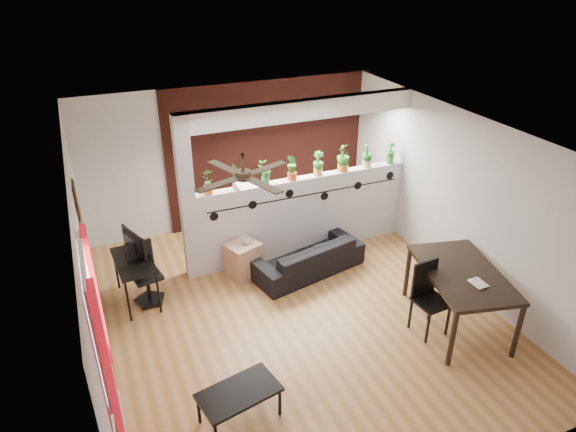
{
  "coord_description": "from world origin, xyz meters",
  "views": [
    {
      "loc": [
        -2.39,
        -5.34,
        4.57
      ],
      "look_at": [
        0.12,
        0.6,
        1.22
      ],
      "focal_mm": 32.0,
      "sensor_mm": 36.0,
      "label": 1
    }
  ],
  "objects": [
    {
      "name": "potted_plant_0",
      "position": [
        -0.78,
        1.5,
        1.56
      ],
      "size": [
        0.22,
        0.19,
        0.4
      ],
      "color": "orange",
      "rests_on": "partition_wall"
    },
    {
      "name": "potted_plant_1",
      "position": [
        -0.33,
        1.5,
        1.57
      ],
      "size": [
        0.23,
        0.26,
        0.41
      ],
      "color": "silver",
      "rests_on": "partition_wall"
    },
    {
      "name": "brick_panel",
      "position": [
        0.8,
        2.97,
        1.3
      ],
      "size": [
        3.9,
        0.05,
        2.6
      ],
      "primitive_type": "cube",
      "color": "#AB3F31",
      "rests_on": "ground"
    },
    {
      "name": "ceiling_header",
      "position": [
        0.8,
        1.5,
        2.45
      ],
      "size": [
        3.6,
        0.18,
        0.3
      ],
      "primitive_type": "cube",
      "color": "white",
      "rests_on": "room_shell"
    },
    {
      "name": "ceiling_fan",
      "position": [
        -0.8,
        -0.3,
        2.31
      ],
      "size": [
        1.19,
        1.19,
        0.43
      ],
      "color": "black",
      "rests_on": "room_shell"
    },
    {
      "name": "potted_plant_2",
      "position": [
        0.12,
        1.5,
        1.54
      ],
      "size": [
        0.21,
        0.19,
        0.36
      ],
      "color": "#318842",
      "rests_on": "partition_wall"
    },
    {
      "name": "monitor",
      "position": [
        -2.02,
        1.31,
        0.79
      ],
      "size": [
        0.34,
        0.17,
        0.19
      ],
      "primitive_type": "imported",
      "rotation": [
        0.0,
        0.0,
        1.92
      ],
      "color": "black",
      "rests_on": "computer_desk"
    },
    {
      "name": "vine_decal",
      "position": [
        0.8,
        1.4,
        1.08
      ],
      "size": [
        3.31,
        0.01,
        0.3
      ],
      "color": "black",
      "rests_on": "partition_wall"
    },
    {
      "name": "window_assembly",
      "position": [
        -2.56,
        -1.2,
        1.51
      ],
      "size": [
        0.09,
        1.3,
        1.55
      ],
      "color": "white",
      "rests_on": "room_shell"
    },
    {
      "name": "sofa",
      "position": [
        0.59,
        0.88,
        0.25
      ],
      "size": [
        1.82,
        1.02,
        0.5
      ],
      "primitive_type": "imported",
      "rotation": [
        0.0,
        0.0,
        3.35
      ],
      "color": "black",
      "rests_on": "ground"
    },
    {
      "name": "partition_wall",
      "position": [
        0.8,
        1.5,
        0.68
      ],
      "size": [
        3.6,
        0.18,
        1.35
      ],
      "primitive_type": "cube",
      "color": "#BCBCC1",
      "rests_on": "ground"
    },
    {
      "name": "potted_plant_5",
      "position": [
        1.48,
        1.5,
        1.6
      ],
      "size": [
        0.32,
        0.3,
        0.47
      ],
      "color": "orange",
      "rests_on": "partition_wall"
    },
    {
      "name": "potted_plant_6",
      "position": [
        1.93,
        1.5,
        1.57
      ],
      "size": [
        0.27,
        0.26,
        0.42
      ],
      "color": "white",
      "rests_on": "partition_wall"
    },
    {
      "name": "coffee_table",
      "position": [
        -1.33,
        -1.47,
        0.36
      ],
      "size": [
        0.94,
        0.64,
        0.4
      ],
      "color": "black",
      "rests_on": "ground"
    },
    {
      "name": "pier_column",
      "position": [
        -1.11,
        1.5,
        1.3
      ],
      "size": [
        0.22,
        0.2,
        2.6
      ],
      "primitive_type": "cube",
      "color": "#BCBCC1",
      "rests_on": "ground"
    },
    {
      "name": "corkboard",
      "position": [
        -2.58,
        0.95,
        1.35
      ],
      "size": [
        0.03,
        0.6,
        0.45
      ],
      "primitive_type": "cube",
      "color": "#A0754D",
      "rests_on": "room_shell"
    },
    {
      "name": "framed_art",
      "position": [
        -2.58,
        0.9,
        1.85
      ],
      "size": [
        0.03,
        0.34,
        0.44
      ],
      "color": "#8C7259",
      "rests_on": "room_shell"
    },
    {
      "name": "folding_chair",
      "position": [
        1.44,
        -0.98,
        0.6
      ],
      "size": [
        0.44,
        0.44,
        1.01
      ],
      "color": "black",
      "rests_on": "ground"
    },
    {
      "name": "potted_plant_3",
      "position": [
        0.57,
        1.5,
        1.57
      ],
      "size": [
        0.18,
        0.22,
        0.42
      ],
      "color": "#CE4721",
      "rests_on": "partition_wall"
    },
    {
      "name": "dining_table",
      "position": [
        1.9,
        -1.08,
        0.76
      ],
      "size": [
        1.27,
        1.72,
        0.85
      ],
      "color": "black",
      "rests_on": "ground"
    },
    {
      "name": "baseboard_heater",
      "position": [
        -2.54,
        -1.2,
        0.09
      ],
      "size": [
        0.08,
        1.0,
        0.18
      ],
      "primitive_type": "cube",
      "color": "beige",
      "rests_on": "ground"
    },
    {
      "name": "book",
      "position": [
        1.8,
        -1.38,
        0.86
      ],
      "size": [
        0.17,
        0.23,
        0.02
      ],
      "primitive_type": "imported",
      "rotation": [
        0.0,
        0.0,
        0.0
      ],
      "color": "gray",
      "rests_on": "dining_table"
    },
    {
      "name": "office_chair",
      "position": [
        -1.89,
        1.1,
        0.4
      ],
      "size": [
        0.47,
        0.47,
        0.9
      ],
      "color": "black",
      "rests_on": "ground"
    },
    {
      "name": "cup",
      "position": [
        -0.35,
        1.16,
        0.62
      ],
      "size": [
        0.14,
        0.14,
        0.1
      ],
      "primitive_type": "imported",
      "rotation": [
        0.0,
        0.0,
        -0.06
      ],
      "color": "gray",
      "rests_on": "cube_shelf"
    },
    {
      "name": "cube_shelf",
      "position": [
        -0.4,
        1.16,
        0.29
      ],
      "size": [
        0.58,
        0.55,
        0.57
      ],
      "primitive_type": "cube",
      "rotation": [
        0.0,
        0.0,
        0.36
      ],
      "color": "#AB7E5A",
      "rests_on": "ground"
    },
    {
      "name": "room_shell",
      "position": [
        0.0,
        0.0,
        1.3
      ],
      "size": [
        6.3,
        7.1,
        2.9
      ],
      "color": "#996432",
      "rests_on": "ground"
    },
    {
      "name": "potted_plant_7",
      "position": [
        2.38,
        1.5,
        1.55
      ],
      "size": [
        0.23,
        0.23,
        0.37
      ],
      "color": "#3A8E33",
      "rests_on": "partition_wall"
    },
    {
      "name": "potted_plant_4",
      "position": [
        1.03,
        1.5,
        1.56
      ],
      "size": [
        0.23,
        0.2,
        0.4
      ],
      "color": "#E9B752",
      "rests_on": "partition_wall"
    },
    {
      "name": "computer_desk",
      "position": [
        -2.02,
        1.16,
        0.62
      ],
      "size": [
        0.56,
        0.98,
        0.69
      ],
      "color": "black",
      "rests_on": "ground"
    }
  ]
}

